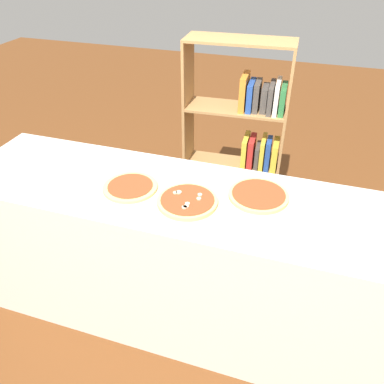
% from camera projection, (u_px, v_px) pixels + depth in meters
% --- Properties ---
extents(ground_plane, '(12.00, 12.00, 0.00)m').
position_uv_depth(ground_plane, '(192.00, 314.00, 2.55)').
color(ground_plane, brown).
extents(counter, '(2.61, 0.68, 0.95)m').
position_uv_depth(counter, '(192.00, 262.00, 2.28)').
color(counter, beige).
rests_on(counter, ground_plane).
extents(parchment_paper, '(2.17, 0.52, 0.00)m').
position_uv_depth(parchment_paper, '(192.00, 195.00, 2.00)').
color(parchment_paper, beige).
rests_on(parchment_paper, counter).
extents(pizza_plain_0, '(0.29, 0.29, 0.02)m').
position_uv_depth(pizza_plain_0, '(130.00, 187.00, 2.05)').
color(pizza_plain_0, '#DBB26B').
rests_on(pizza_plain_0, parchment_paper).
extents(pizza_mushroom_1, '(0.30, 0.30, 0.03)m').
position_uv_depth(pizza_mushroom_1, '(187.00, 201.00, 1.94)').
color(pizza_mushroom_1, '#DBB26B').
rests_on(pizza_mushroom_1, parchment_paper).
extents(pizza_plain_2, '(0.31, 0.31, 0.02)m').
position_uv_depth(pizza_plain_2, '(259.00, 195.00, 1.98)').
color(pizza_plain_2, '#DBB26B').
rests_on(pizza_plain_2, parchment_paper).
extents(bookshelf, '(0.77, 0.33, 1.47)m').
position_uv_depth(bookshelf, '(246.00, 146.00, 3.02)').
color(bookshelf, '#A87A47').
rests_on(bookshelf, ground_plane).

